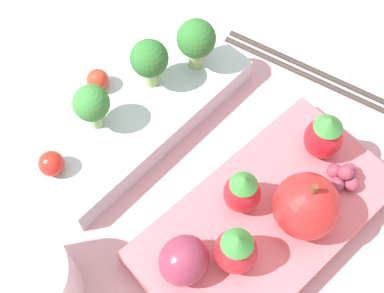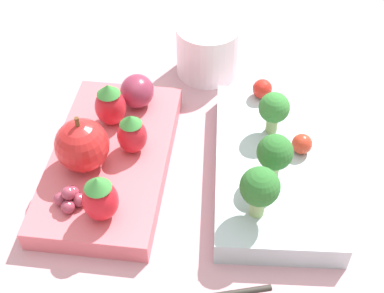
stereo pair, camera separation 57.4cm
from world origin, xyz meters
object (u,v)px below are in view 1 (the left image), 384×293
object	(u,v)px
bento_box_fruit	(266,220)
apple	(306,206)
strawberry_1	(324,136)
strawberry_2	(242,192)
broccoli_floret_0	(196,40)
broccoli_floret_1	(149,60)
bento_box_savoury	(126,106)
drinking_cup	(26,286)
cherry_tomato_1	(51,164)
broccoli_floret_2	(92,104)
strawberry_0	(236,250)
grape_cluster	(343,176)
chopsticks_pair	(318,75)
plum	(184,260)
cherry_tomato_0	(98,80)

from	to	relation	value
bento_box_fruit	apple	bearing A→B (deg)	-54.29
strawberry_1	strawberry_2	size ratio (longest dim) A/B	1.08
broccoli_floret_0	broccoli_floret_1	size ratio (longest dim) A/B	1.04
bento_box_savoury	drinking_cup	bearing A→B (deg)	-156.07
cherry_tomato_1	bento_box_fruit	bearing A→B (deg)	-58.73
broccoli_floret_0	broccoli_floret_2	xyz separation A→B (m)	(-0.11, 0.02, -0.00)
bento_box_savoury	strawberry_0	distance (m)	0.19
cherry_tomato_1	grape_cluster	xyz separation A→B (m)	(0.17, -0.19, -0.01)
apple	strawberry_2	world-z (taller)	apple
strawberry_2	bento_box_savoury	bearing A→B (deg)	88.70
strawberry_0	broccoli_floret_0	bearing A→B (deg)	52.36
chopsticks_pair	bento_box_savoury	bearing A→B (deg)	146.69
grape_cluster	broccoli_floret_1	bearing A→B (deg)	102.29
broccoli_floret_0	broccoli_floret_2	bearing A→B (deg)	170.59
broccoli_floret_2	chopsticks_pair	bearing A→B (deg)	-27.68
broccoli_floret_2	grape_cluster	distance (m)	0.23
bento_box_savoury	broccoli_floret_0	xyz separation A→B (m)	(0.08, -0.02, 0.05)
grape_cluster	drinking_cup	xyz separation A→B (m)	(-0.25, 0.12, 0.00)
chopsticks_pair	grape_cluster	bearing A→B (deg)	-136.07
cherry_tomato_1	grape_cluster	distance (m)	0.25
bento_box_fruit	plum	world-z (taller)	plum
bento_box_fruit	chopsticks_pair	size ratio (longest dim) A/B	1.12
broccoli_floret_2	chopsticks_pair	xyz separation A→B (m)	(0.20, -0.11, -0.06)
grape_cluster	plum	bearing A→B (deg)	163.05
broccoli_floret_2	strawberry_1	size ratio (longest dim) A/B	0.97
chopsticks_pair	strawberry_0	bearing A→B (deg)	-161.94
drinking_cup	broccoli_floret_1	bearing A→B (deg)	19.16
broccoli_floret_2	cherry_tomato_1	world-z (taller)	broccoli_floret_2
bento_box_fruit	grape_cluster	bearing A→B (deg)	-20.75
strawberry_1	drinking_cup	xyz separation A→B (m)	(-0.26, 0.09, -0.01)
cherry_tomato_0	chopsticks_pair	distance (m)	0.22
strawberry_0	plum	bearing A→B (deg)	142.44
broccoli_floret_0	cherry_tomato_0	distance (m)	0.10
broccoli_floret_2	drinking_cup	bearing A→B (deg)	-151.71
broccoli_floret_0	cherry_tomato_1	bearing A→B (deg)	176.53
apple	strawberry_0	distance (m)	0.07
cherry_tomato_0	grape_cluster	bearing A→B (deg)	-70.36
grape_cluster	chopsticks_pair	world-z (taller)	grape_cluster
cherry_tomato_1	broccoli_floret_2	bearing A→B (deg)	8.29
broccoli_floret_0	cherry_tomato_0	world-z (taller)	broccoli_floret_0
broccoli_floret_2	grape_cluster	size ratio (longest dim) A/B	1.59
cherry_tomato_1	strawberry_1	xyz separation A→B (m)	(0.18, -0.15, 0.01)
plum	cherry_tomato_1	bearing A→B (deg)	96.77
cherry_tomato_0	strawberry_1	world-z (taller)	strawberry_1
strawberry_1	broccoli_floret_2	bearing A→B (deg)	126.44
bento_box_savoury	bento_box_fruit	distance (m)	0.17
grape_cluster	chopsticks_pair	bearing A→B (deg)	43.93
plum	cherry_tomato_0	bearing A→B (deg)	68.97
broccoli_floret_2	grape_cluster	world-z (taller)	broccoli_floret_2
strawberry_1	strawberry_2	bearing A→B (deg)	168.92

